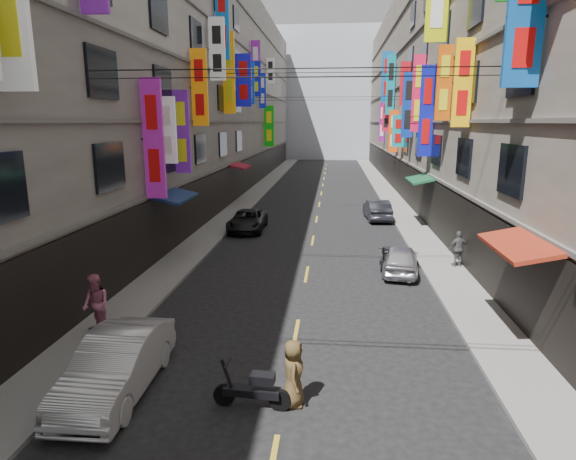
% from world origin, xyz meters
% --- Properties ---
extents(sidewalk_left, '(2.00, 90.00, 0.12)m').
position_xyz_m(sidewalk_left, '(-6.00, 42.00, 0.06)').
color(sidewalk_left, slate).
rests_on(sidewalk_left, ground).
extents(sidewalk_right, '(2.00, 90.00, 0.12)m').
position_xyz_m(sidewalk_right, '(6.00, 42.00, 0.06)').
color(sidewalk_right, slate).
rests_on(sidewalk_right, ground).
extents(building_row_left, '(10.14, 90.00, 19.00)m').
position_xyz_m(building_row_left, '(-11.99, 42.00, 9.49)').
color(building_row_left, gray).
rests_on(building_row_left, ground).
extents(building_row_right, '(10.14, 90.00, 19.00)m').
position_xyz_m(building_row_right, '(11.99, 42.00, 9.49)').
color(building_row_right, gray).
rests_on(building_row_right, ground).
extents(haze_block, '(18.00, 8.00, 22.00)m').
position_xyz_m(haze_block, '(0.00, 92.00, 11.00)').
color(haze_block, '#A5A9B8').
rests_on(haze_block, ground).
extents(shop_signage, '(14.00, 55.00, 12.41)m').
position_xyz_m(shop_signage, '(-0.05, 34.92, 9.19)').
color(shop_signage, '#0D1F9C').
rests_on(shop_signage, ground).
extents(street_awnings, '(13.99, 35.20, 0.41)m').
position_xyz_m(street_awnings, '(-1.26, 26.00, 3.00)').
color(street_awnings, '#165329').
rests_on(street_awnings, ground).
extents(overhead_cables, '(14.00, 38.04, 1.24)m').
position_xyz_m(overhead_cables, '(0.00, 30.00, 8.80)').
color(overhead_cables, black).
rests_on(overhead_cables, ground).
extents(lane_markings, '(0.12, 80.20, 0.01)m').
position_xyz_m(lane_markings, '(0.00, 39.00, 0.00)').
color(lane_markings, gold).
rests_on(lane_markings, ground).
extents(scooter_crossing, '(1.80, 0.50, 1.14)m').
position_xyz_m(scooter_crossing, '(-0.66, 14.03, 0.44)').
color(scooter_crossing, black).
rests_on(scooter_crossing, ground).
extents(scooter_far_right, '(0.69, 1.77, 1.14)m').
position_xyz_m(scooter_far_right, '(3.44, 25.24, 0.44)').
color(scooter_far_right, black).
rests_on(scooter_far_right, ground).
extents(car_left_mid, '(1.59, 4.38, 1.44)m').
position_xyz_m(car_left_mid, '(-4.00, 14.37, 0.72)').
color(car_left_mid, silver).
rests_on(car_left_mid, ground).
extents(car_left_far, '(2.07, 4.40, 1.22)m').
position_xyz_m(car_left_far, '(-4.00, 32.18, 0.61)').
color(car_left_far, black).
rests_on(car_left_far, ground).
extents(car_right_mid, '(1.97, 3.81, 1.24)m').
position_xyz_m(car_right_mid, '(4.00, 24.54, 0.62)').
color(car_right_mid, silver).
rests_on(car_right_mid, ground).
extents(car_right_far, '(1.71, 4.17, 1.34)m').
position_xyz_m(car_right_far, '(4.00, 36.20, 0.67)').
color(car_right_far, '#292931').
rests_on(car_right_far, ground).
extents(pedestrian_lfar, '(1.08, 1.02, 1.83)m').
position_xyz_m(pedestrian_lfar, '(-5.94, 17.26, 1.04)').
color(pedestrian_lfar, '#C66987').
rests_on(pedestrian_lfar, sidewalk_left).
extents(pedestrian_rfar, '(1.03, 0.74, 1.58)m').
position_xyz_m(pedestrian_rfar, '(6.60, 25.40, 0.91)').
color(pedestrian_rfar, '#505053').
rests_on(pedestrian_rfar, sidewalk_right).
extents(pedestrian_crossing, '(0.59, 0.82, 1.59)m').
position_xyz_m(pedestrian_crossing, '(0.24, 14.23, 0.79)').
color(pedestrian_crossing, brown).
rests_on(pedestrian_crossing, ground).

